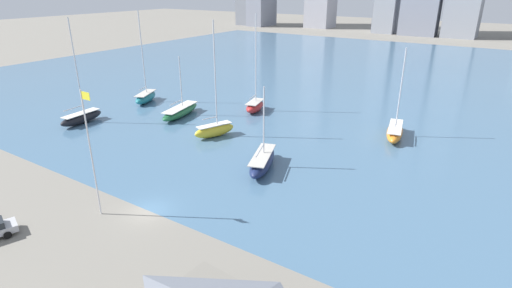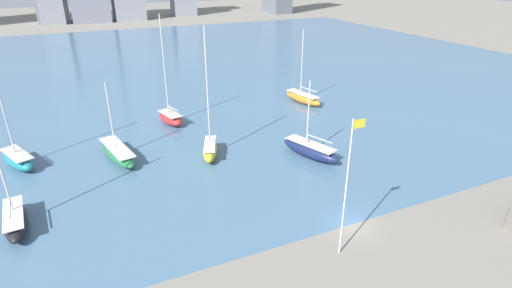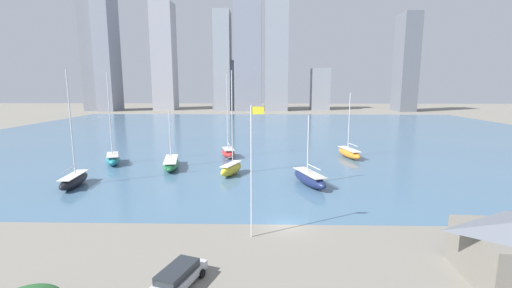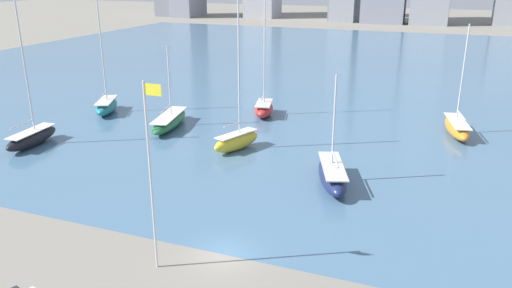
{
  "view_description": "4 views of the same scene",
  "coord_description": "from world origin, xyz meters",
  "px_view_note": "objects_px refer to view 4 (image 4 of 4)",
  "views": [
    {
      "loc": [
        27.82,
        -22.91,
        21.07
      ],
      "look_at": [
        6.75,
        9.25,
        5.58
      ],
      "focal_mm": 28.0,
      "sensor_mm": 36.0,
      "label": 1
    },
    {
      "loc": [
        -21.73,
        -25.24,
        23.09
      ],
      "look_at": [
        -4.85,
        11.59,
        4.74
      ],
      "focal_mm": 28.0,
      "sensor_mm": 36.0,
      "label": 2
    },
    {
      "loc": [
        -2.36,
        -33.62,
        14.2
      ],
      "look_at": [
        -3.51,
        15.62,
        5.84
      ],
      "focal_mm": 24.0,
      "sensor_mm": 36.0,
      "label": 3
    },
    {
      "loc": [
        12.88,
        -27.2,
        18.6
      ],
      "look_at": [
        -2.78,
        13.36,
        3.41
      ],
      "focal_mm": 35.0,
      "sensor_mm": 36.0,
      "label": 4
    }
  ],
  "objects_px": {
    "sailboat_green": "(169,121)",
    "sailboat_black": "(32,137)",
    "sailboat_teal": "(106,105)",
    "flag_pole": "(151,173)",
    "sailboat_yellow": "(237,140)",
    "sailboat_navy": "(332,174)",
    "sailboat_orange": "(457,127)",
    "sailboat_red": "(264,108)"
  },
  "relations": [
    {
      "from": "flag_pole",
      "to": "sailboat_green",
      "type": "bearing_deg",
      "value": 118.97
    },
    {
      "from": "sailboat_red",
      "to": "flag_pole",
      "type": "bearing_deg",
      "value": -94.67
    },
    {
      "from": "sailboat_green",
      "to": "sailboat_black",
      "type": "xyz_separation_m",
      "value": [
        -10.82,
        -11.49,
        0.16
      ]
    },
    {
      "from": "sailboat_green",
      "to": "sailboat_teal",
      "type": "height_order",
      "value": "sailboat_teal"
    },
    {
      "from": "sailboat_yellow",
      "to": "sailboat_orange",
      "type": "bearing_deg",
      "value": 53.82
    },
    {
      "from": "flag_pole",
      "to": "sailboat_black",
      "type": "distance_m",
      "value": 31.0
    },
    {
      "from": "flag_pole",
      "to": "sailboat_black",
      "type": "xyz_separation_m",
      "value": [
        -25.99,
        15.91,
        -5.73
      ]
    },
    {
      "from": "sailboat_orange",
      "to": "sailboat_black",
      "type": "xyz_separation_m",
      "value": [
        -44.23,
        -21.16,
        0.05
      ]
    },
    {
      "from": "sailboat_orange",
      "to": "sailboat_navy",
      "type": "relative_size",
      "value": 1.28
    },
    {
      "from": "sailboat_black",
      "to": "sailboat_yellow",
      "type": "xyz_separation_m",
      "value": [
        21.85,
        6.99,
        0.12
      ]
    },
    {
      "from": "sailboat_red",
      "to": "sailboat_green",
      "type": "height_order",
      "value": "sailboat_red"
    },
    {
      "from": "flag_pole",
      "to": "sailboat_red",
      "type": "bearing_deg",
      "value": 99.37
    },
    {
      "from": "sailboat_green",
      "to": "sailboat_black",
      "type": "relative_size",
      "value": 0.63
    },
    {
      "from": "sailboat_red",
      "to": "sailboat_orange",
      "type": "xyz_separation_m",
      "value": [
        24.29,
        0.42,
        -0.1
      ]
    },
    {
      "from": "sailboat_green",
      "to": "sailboat_red",
      "type": "bearing_deg",
      "value": 33.85
    },
    {
      "from": "sailboat_orange",
      "to": "sailboat_black",
      "type": "distance_m",
      "value": 49.03
    },
    {
      "from": "sailboat_orange",
      "to": "sailboat_navy",
      "type": "xyz_separation_m",
      "value": [
        -10.54,
        -19.64,
        0.03
      ]
    },
    {
      "from": "sailboat_teal",
      "to": "sailboat_yellow",
      "type": "relative_size",
      "value": 1.0
    },
    {
      "from": "flag_pole",
      "to": "sailboat_black",
      "type": "height_order",
      "value": "sailboat_black"
    },
    {
      "from": "sailboat_green",
      "to": "sailboat_teal",
      "type": "relative_size",
      "value": 0.63
    },
    {
      "from": "sailboat_orange",
      "to": "sailboat_red",
      "type": "bearing_deg",
      "value": 169.25
    },
    {
      "from": "sailboat_orange",
      "to": "sailboat_green",
      "type": "height_order",
      "value": "sailboat_orange"
    },
    {
      "from": "flag_pole",
      "to": "sailboat_teal",
      "type": "xyz_separation_m",
      "value": [
        -26.69,
        30.16,
        -5.7
      ]
    },
    {
      "from": "sailboat_black",
      "to": "flag_pole",
      "type": "bearing_deg",
      "value": -36.46
    },
    {
      "from": "sailboat_orange",
      "to": "sailboat_navy",
      "type": "distance_m",
      "value": 22.29
    },
    {
      "from": "sailboat_black",
      "to": "sailboat_red",
      "type": "bearing_deg",
      "value": 41.14
    },
    {
      "from": "flag_pole",
      "to": "sailboat_green",
      "type": "xyz_separation_m",
      "value": [
        -15.17,
        27.39,
        -5.89
      ]
    },
    {
      "from": "sailboat_orange",
      "to": "sailboat_black",
      "type": "bearing_deg",
      "value": -166.17
    },
    {
      "from": "sailboat_black",
      "to": "sailboat_teal",
      "type": "height_order",
      "value": "sailboat_teal"
    },
    {
      "from": "flag_pole",
      "to": "sailboat_orange",
      "type": "distance_m",
      "value": 41.71
    },
    {
      "from": "sailboat_black",
      "to": "sailboat_teal",
      "type": "bearing_deg",
      "value": 87.83
    },
    {
      "from": "sailboat_navy",
      "to": "sailboat_green",
      "type": "bearing_deg",
      "value": 136.75
    },
    {
      "from": "flag_pole",
      "to": "sailboat_yellow",
      "type": "relative_size",
      "value": 0.76
    },
    {
      "from": "flag_pole",
      "to": "sailboat_orange",
      "type": "height_order",
      "value": "sailboat_orange"
    },
    {
      "from": "sailboat_red",
      "to": "sailboat_teal",
      "type": "height_order",
      "value": "sailboat_teal"
    },
    {
      "from": "flag_pole",
      "to": "sailboat_black",
      "type": "relative_size",
      "value": 0.76
    },
    {
      "from": "sailboat_orange",
      "to": "sailboat_teal",
      "type": "distance_m",
      "value": 45.46
    },
    {
      "from": "sailboat_red",
      "to": "sailboat_orange",
      "type": "height_order",
      "value": "sailboat_red"
    },
    {
      "from": "sailboat_red",
      "to": "sailboat_yellow",
      "type": "distance_m",
      "value": 13.88
    },
    {
      "from": "flag_pole",
      "to": "sailboat_teal",
      "type": "height_order",
      "value": "sailboat_teal"
    },
    {
      "from": "sailboat_orange",
      "to": "sailboat_yellow",
      "type": "bearing_deg",
      "value": -159.4
    },
    {
      "from": "sailboat_orange",
      "to": "flag_pole",
      "type": "bearing_deg",
      "value": -127.94
    }
  ]
}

